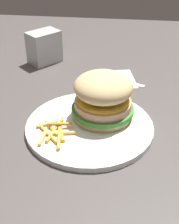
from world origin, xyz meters
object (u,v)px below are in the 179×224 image
at_px(plate, 90,126).
at_px(napkin, 114,79).
at_px(fork, 113,78).
at_px(napkin_dispenser, 44,47).
at_px(sandwich, 104,96).
at_px(fries_pile, 55,131).

height_order(plate, napkin, plate).
distance_m(fork, napkin_dispenser, 0.23).
xyz_separation_m(sandwich, fries_pile, (0.07, -0.09, -0.05)).
height_order(sandwich, fries_pile, sandwich).
bearing_deg(fork, plate, -8.80).
relative_size(fork, napkin_dispenser, 1.80).
xyz_separation_m(sandwich, fork, (-0.20, 0.01, -0.06)).
bearing_deg(plate, fork, 171.20).
bearing_deg(napkin, fork, -110.89).
height_order(plate, napkin_dispenser, napkin_dispenser).
bearing_deg(plate, sandwich, 140.46).
distance_m(plate, fork, 0.23).
relative_size(fries_pile, fork, 0.62).
bearing_deg(plate, fries_pile, -59.54).
height_order(sandwich, napkin, sandwich).
relative_size(plate, napkin, 2.40).
height_order(napkin, napkin_dispenser, napkin_dispenser).
distance_m(plate, sandwich, 0.07).
relative_size(plate, napkin_dispenser, 2.84).
bearing_deg(plate, napkin, 170.82).
bearing_deg(napkin, fries_pile, -20.81).
bearing_deg(napkin, plate, -9.18).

